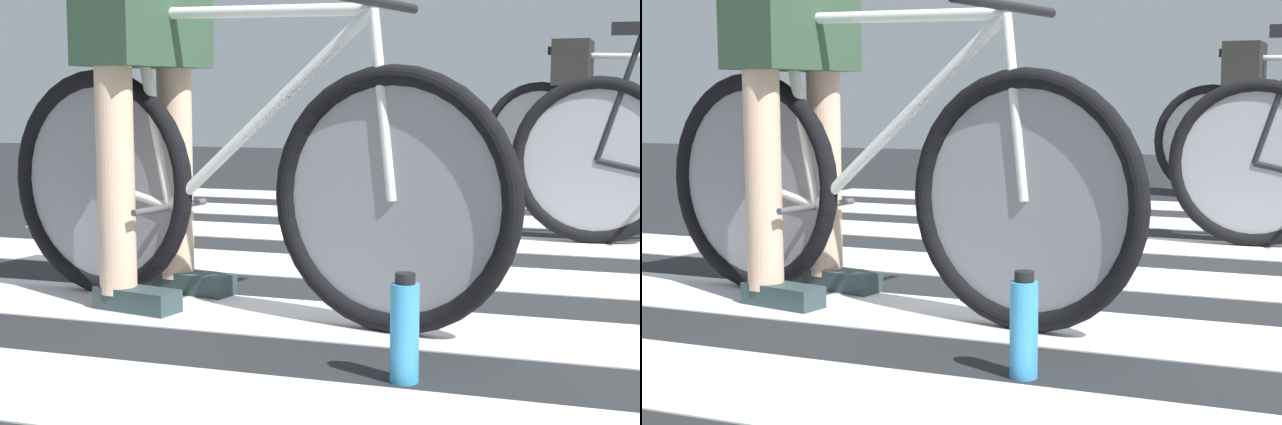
{
  "view_description": "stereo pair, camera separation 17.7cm",
  "coord_description": "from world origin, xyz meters",
  "views": [
    {
      "loc": [
        0.3,
        -3.41,
        0.66
      ],
      "look_at": [
        -0.6,
        -0.73,
        0.3
      ],
      "focal_mm": 52.35,
      "sensor_mm": 36.0,
      "label": 1
    },
    {
      "loc": [
        0.48,
        -3.41,
        0.66
      ],
      "look_at": [
        -0.6,
        -0.73,
        0.3
      ],
      "focal_mm": 52.35,
      "sensor_mm": 36.0,
      "label": 2
    }
  ],
  "objects": [
    {
      "name": "cyclist_1_of_3",
      "position": [
        -1.11,
        -0.87,
        0.67
      ],
      "size": [
        0.38,
        0.45,
        1.0
      ],
      "rotation": [
        0.0,
        0.0,
        -0.19
      ],
      "color": "beige",
      "rests_on": "ground"
    },
    {
      "name": "bicycle_3_of_3",
      "position": [
        0.24,
        2.63,
        0.41
      ],
      "size": [
        1.74,
        0.52,
        0.93
      ],
      "rotation": [
        0.0,
        0.0,
        -0.03
      ],
      "color": "black",
      "rests_on": "ground"
    },
    {
      "name": "crosswalk_markings",
      "position": [
        0.01,
        -0.19,
        0.02
      ],
      "size": [
        5.45,
        5.0,
        0.0
      ],
      "color": "silver",
      "rests_on": "ground"
    },
    {
      "name": "water_bottle",
      "position": [
        -0.16,
        -1.43,
        0.14
      ],
      "size": [
        0.06,
        0.06,
        0.25
      ],
      "color": "#3992D1",
      "rests_on": "ground"
    },
    {
      "name": "ground",
      "position": [
        0.0,
        0.0,
        0.01
      ],
      "size": [
        18.0,
        14.0,
        0.02
      ],
      "color": "#212426"
    },
    {
      "name": "bicycle_1_of_3",
      "position": [
        -0.8,
        -0.93,
        0.41
      ],
      "size": [
        1.71,
        0.56,
        0.93
      ],
      "rotation": [
        0.0,
        0.0,
        -0.19
      ],
      "color": "black",
      "rests_on": "ground"
    },
    {
      "name": "cyclist_3_of_3",
      "position": [
        -0.07,
        2.64,
        0.65
      ],
      "size": [
        0.32,
        0.42,
        0.97
      ],
      "rotation": [
        0.0,
        0.0,
        -0.03
      ],
      "color": "brown",
      "rests_on": "ground"
    }
  ]
}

